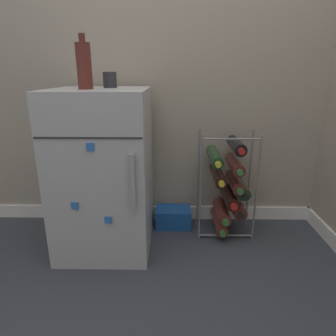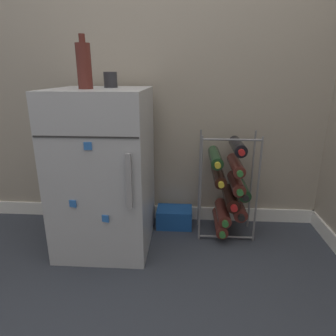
{
  "view_description": "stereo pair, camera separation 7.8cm",
  "coord_description": "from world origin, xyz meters",
  "px_view_note": "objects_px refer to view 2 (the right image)",
  "views": [
    {
      "loc": [
        -0.1,
        -1.22,
        0.97
      ],
      "look_at": [
        -0.13,
        0.41,
        0.44
      ],
      "focal_mm": 32.0,
      "sensor_mm": 36.0,
      "label": 1
    },
    {
      "loc": [
        -0.02,
        -1.21,
        0.97
      ],
      "look_at": [
        -0.13,
        0.41,
        0.44
      ],
      "focal_mm": 32.0,
      "sensor_mm": 36.0,
      "label": 2
    }
  ],
  "objects_px": {
    "mini_fridge": "(104,171)",
    "fridge_top_bottle": "(84,66)",
    "fridge_top_cup": "(110,80)",
    "soda_box": "(174,217)",
    "wine_rack": "(229,188)"
  },
  "relations": [
    {
      "from": "wine_rack",
      "to": "soda_box",
      "type": "height_order",
      "value": "wine_rack"
    },
    {
      "from": "mini_fridge",
      "to": "soda_box",
      "type": "distance_m",
      "value": 0.58
    },
    {
      "from": "soda_box",
      "to": "fridge_top_bottle",
      "type": "xyz_separation_m",
      "value": [
        -0.43,
        -0.26,
        0.94
      ]
    },
    {
      "from": "soda_box",
      "to": "fridge_top_cup",
      "type": "bearing_deg",
      "value": -158.17
    },
    {
      "from": "wine_rack",
      "to": "fridge_top_cup",
      "type": "distance_m",
      "value": 0.92
    },
    {
      "from": "mini_fridge",
      "to": "wine_rack",
      "type": "bearing_deg",
      "value": 11.05
    },
    {
      "from": "fridge_top_cup",
      "to": "fridge_top_bottle",
      "type": "distance_m",
      "value": 0.17
    },
    {
      "from": "fridge_top_cup",
      "to": "fridge_top_bottle",
      "type": "relative_size",
      "value": 0.32
    },
    {
      "from": "wine_rack",
      "to": "soda_box",
      "type": "relative_size",
      "value": 2.82
    },
    {
      "from": "fridge_top_bottle",
      "to": "mini_fridge",
      "type": "bearing_deg",
      "value": 47.91
    },
    {
      "from": "mini_fridge",
      "to": "soda_box",
      "type": "relative_size",
      "value": 3.92
    },
    {
      "from": "mini_fridge",
      "to": "fridge_top_bottle",
      "type": "height_order",
      "value": "fridge_top_bottle"
    },
    {
      "from": "wine_rack",
      "to": "fridge_top_cup",
      "type": "bearing_deg",
      "value": -174.41
    },
    {
      "from": "soda_box",
      "to": "fridge_top_cup",
      "type": "xyz_separation_m",
      "value": [
        -0.34,
        -0.14,
        0.87
      ]
    },
    {
      "from": "fridge_top_bottle",
      "to": "wine_rack",
      "type": "bearing_deg",
      "value": 14.24
    }
  ]
}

